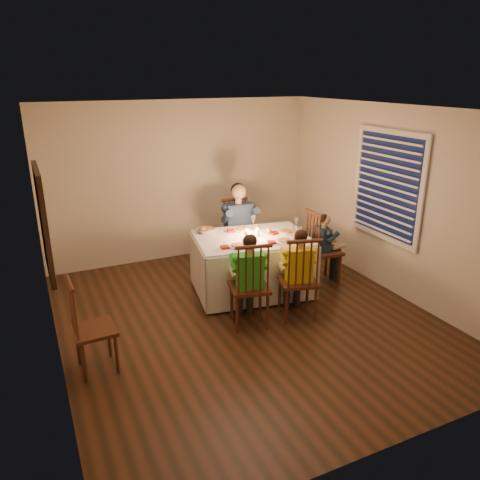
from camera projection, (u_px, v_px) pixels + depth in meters
name	position (u px, v px, depth m)	size (l,w,h in m)	color
ground	(246.00, 318.00, 6.01)	(5.00, 5.00, 0.00)	black
wall_left	(45.00, 250.00, 4.68)	(0.02, 5.00, 2.60)	beige
wall_right	(393.00, 201.00, 6.48)	(0.02, 5.00, 2.60)	beige
wall_back	(181.00, 181.00, 7.71)	(4.50, 0.02, 2.60)	beige
ceiling	(248.00, 109.00, 5.15)	(5.00, 5.00, 0.00)	white
dining_table	(252.00, 253.00, 6.58)	(1.75, 1.38, 0.80)	silver
chair_adult	(239.00, 268.00, 7.55)	(0.46, 0.44, 1.13)	#3C1B10
chair_near_left	(249.00, 323.00, 5.88)	(0.46, 0.44, 1.13)	#3C1B10
chair_near_right	(296.00, 316.00, 6.06)	(0.46, 0.44, 1.13)	#3C1B10
chair_end	(322.00, 282.00, 7.06)	(0.46, 0.44, 1.13)	#3C1B10
chair_extra	(99.00, 368.00, 4.99)	(0.43, 0.41, 1.05)	#3C1B10
adult	(239.00, 268.00, 7.55)	(0.54, 0.49, 1.39)	navy
child_green	(249.00, 323.00, 5.88)	(0.43, 0.39, 1.20)	green
child_yellow	(296.00, 316.00, 6.06)	(0.43, 0.39, 1.19)	gold
child_teal	(322.00, 282.00, 7.06)	(0.35, 0.32, 1.07)	#172B3A
setting_adult	(243.00, 230.00, 6.76)	(0.26, 0.26, 0.02)	silver
setting_green	(238.00, 246.00, 6.12)	(0.26, 0.26, 0.02)	silver
setting_yellow	(284.00, 241.00, 6.30)	(0.26, 0.26, 0.02)	silver
setting_teal	(286.00, 232.00, 6.67)	(0.26, 0.26, 0.02)	silver
candle_left	(247.00, 234.00, 6.46)	(0.06, 0.06, 0.10)	silver
candle_right	(257.00, 233.00, 6.50)	(0.06, 0.06, 0.10)	silver
squash	(203.00, 231.00, 6.62)	(0.09, 0.09, 0.09)	yellow
orange_fruit	(269.00, 231.00, 6.60)	(0.08, 0.08, 0.08)	orange
serving_bowl	(205.00, 231.00, 6.67)	(0.24, 0.24, 0.06)	silver
wall_mirror	(44.00, 222.00, 4.88)	(0.06, 0.95, 1.15)	black
window_blinds	(387.00, 186.00, 6.48)	(0.07, 1.34, 1.54)	#0D1637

